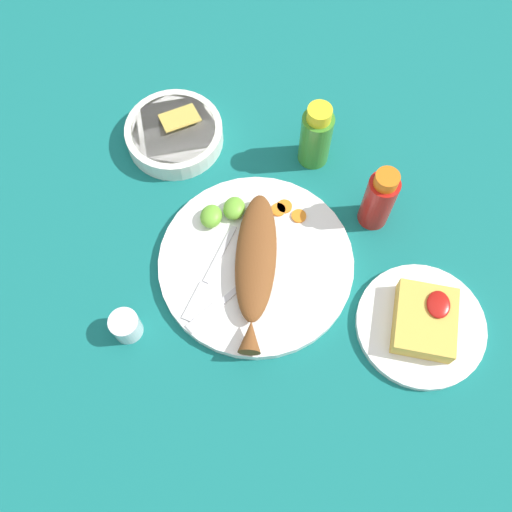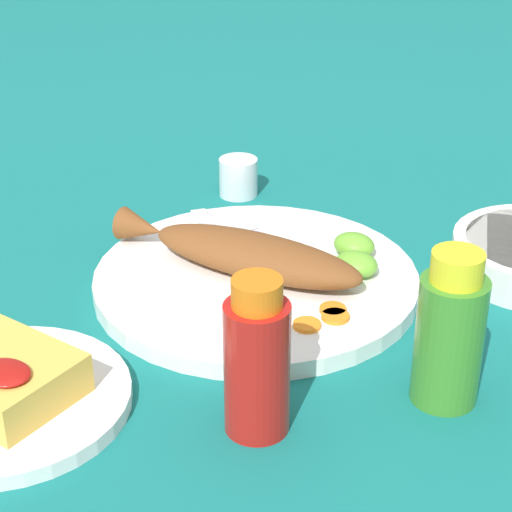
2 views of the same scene
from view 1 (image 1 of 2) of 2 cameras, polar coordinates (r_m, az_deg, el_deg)
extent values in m
plane|color=#146B66|center=(0.99, 0.00, -0.90)|extent=(4.00, 4.00, 0.00)
cylinder|color=white|center=(0.98, 0.00, -0.69)|extent=(0.34, 0.34, 0.02)
ellipsoid|color=brown|center=(0.96, 0.00, 0.01)|extent=(0.24, 0.10, 0.04)
cone|color=brown|center=(0.91, -0.58, -8.08)|extent=(0.06, 0.04, 0.04)
cube|color=silver|center=(0.96, -0.88, -2.48)|extent=(0.10, 0.08, 0.00)
cube|color=silver|center=(0.94, -5.09, -6.00)|extent=(0.07, 0.06, 0.00)
cube|color=silver|center=(0.98, -3.62, 0.12)|extent=(0.11, 0.04, 0.00)
cube|color=silver|center=(0.95, -6.02, -4.53)|extent=(0.07, 0.03, 0.00)
cylinder|color=orange|center=(1.01, 4.30, 4.01)|extent=(0.03, 0.03, 0.00)
cylinder|color=orange|center=(1.02, 2.25, 4.65)|extent=(0.03, 0.03, 0.00)
cylinder|color=orange|center=(1.02, 2.87, 4.97)|extent=(0.03, 0.03, 0.00)
ellipsoid|color=#6BB233|center=(1.01, -2.20, 4.79)|extent=(0.05, 0.04, 0.02)
ellipsoid|color=#6BB233|center=(1.00, -4.51, 3.98)|extent=(0.05, 0.04, 0.02)
cylinder|color=#B21914|center=(1.00, 12.13, 5.37)|extent=(0.05, 0.05, 0.12)
cylinder|color=orange|center=(0.94, 12.94, 7.43)|extent=(0.04, 0.04, 0.02)
cylinder|color=#3D8428|center=(1.06, 5.97, 11.57)|extent=(0.06, 0.06, 0.11)
cylinder|color=yellow|center=(1.00, 6.36, 13.91)|extent=(0.04, 0.04, 0.03)
cylinder|color=silver|center=(0.95, -12.88, -6.83)|extent=(0.05, 0.05, 0.05)
cylinder|color=white|center=(0.96, -12.72, -7.07)|extent=(0.04, 0.04, 0.02)
cylinder|color=white|center=(0.98, 16.14, -6.68)|extent=(0.21, 0.21, 0.01)
cube|color=gold|center=(0.96, 16.52, -6.22)|extent=(0.12, 0.10, 0.04)
ellipsoid|color=#AD140F|center=(0.95, 17.78, -4.64)|extent=(0.05, 0.04, 0.01)
cylinder|color=white|center=(1.11, -8.14, 11.96)|extent=(0.18, 0.18, 0.04)
cylinder|color=olive|center=(1.10, -8.23, 12.35)|extent=(0.16, 0.16, 0.01)
cube|color=gold|center=(1.12, -7.87, 13.93)|extent=(0.11, 0.10, 0.02)
camera|label=2|loc=(1.14, 47.91, 25.41)|focal=65.00mm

